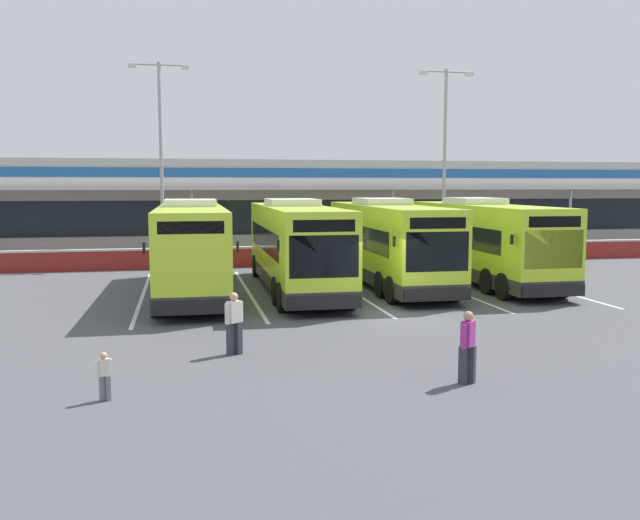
{
  "coord_description": "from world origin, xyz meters",
  "views": [
    {
      "loc": [
        -6.79,
        -21.09,
        4.36
      ],
      "look_at": [
        -1.82,
        3.0,
        1.6
      ],
      "focal_mm": 37.54,
      "sensor_mm": 36.0,
      "label": 1
    }
  ],
  "objects_px": {
    "pedestrian_near_bin": "(234,321)",
    "coach_bus_left_centre": "(296,248)",
    "coach_bus_right_centre": "(482,243)",
    "pedestrian_child": "(104,375)",
    "lamp_post_centre": "(445,152)",
    "pedestrian_approaching_bus": "(468,345)",
    "coach_bus_centre": "(387,244)",
    "coach_bus_leftmost": "(191,250)",
    "lamp_post_west": "(161,150)"
  },
  "relations": [
    {
      "from": "coach_bus_right_centre",
      "to": "pedestrian_child",
      "type": "relative_size",
      "value": 12.13
    },
    {
      "from": "pedestrian_child",
      "to": "pedestrian_approaching_bus",
      "type": "distance_m",
      "value": 7.72
    },
    {
      "from": "coach_bus_centre",
      "to": "coach_bus_right_centre",
      "type": "xyz_separation_m",
      "value": [
        4.45,
        -0.03,
        0.0
      ]
    },
    {
      "from": "coach_bus_right_centre",
      "to": "pedestrian_near_bin",
      "type": "bearing_deg",
      "value": -137.89
    },
    {
      "from": "lamp_post_centre",
      "to": "coach_bus_leftmost",
      "type": "bearing_deg",
      "value": -145.73
    },
    {
      "from": "coach_bus_leftmost",
      "to": "lamp_post_west",
      "type": "height_order",
      "value": "lamp_post_west"
    },
    {
      "from": "coach_bus_left_centre",
      "to": "coach_bus_right_centre",
      "type": "relative_size",
      "value": 1.0
    },
    {
      "from": "coach_bus_centre",
      "to": "lamp_post_centre",
      "type": "distance_m",
      "value": 12.08
    },
    {
      "from": "coach_bus_centre",
      "to": "lamp_post_west",
      "type": "bearing_deg",
      "value": 133.6
    },
    {
      "from": "coach_bus_right_centre",
      "to": "pedestrian_child",
      "type": "distance_m",
      "value": 20.46
    },
    {
      "from": "coach_bus_left_centre",
      "to": "coach_bus_leftmost",
      "type": "bearing_deg",
      "value": -179.6
    },
    {
      "from": "lamp_post_centre",
      "to": "lamp_post_west",
      "type": "bearing_deg",
      "value": 176.27
    },
    {
      "from": "coach_bus_left_centre",
      "to": "coach_bus_centre",
      "type": "distance_m",
      "value": 4.27
    },
    {
      "from": "coach_bus_left_centre",
      "to": "lamp_post_centre",
      "type": "bearing_deg",
      "value": 43.61
    },
    {
      "from": "lamp_post_west",
      "to": "lamp_post_centre",
      "type": "bearing_deg",
      "value": -3.73
    },
    {
      "from": "coach_bus_leftmost",
      "to": "coach_bus_centre",
      "type": "distance_m",
      "value": 8.47
    },
    {
      "from": "coach_bus_right_centre",
      "to": "coach_bus_left_centre",
      "type": "bearing_deg",
      "value": -175.1
    },
    {
      "from": "coach_bus_left_centre",
      "to": "pedestrian_approaching_bus",
      "type": "bearing_deg",
      "value": -83.63
    },
    {
      "from": "coach_bus_leftmost",
      "to": "pedestrian_approaching_bus",
      "type": "height_order",
      "value": "coach_bus_leftmost"
    },
    {
      "from": "pedestrian_child",
      "to": "pedestrian_approaching_bus",
      "type": "bearing_deg",
      "value": -2.74
    },
    {
      "from": "coach_bus_right_centre",
      "to": "pedestrian_approaching_bus",
      "type": "xyz_separation_m",
      "value": [
        -7.12,
        -14.41,
        -0.91
      ]
    },
    {
      "from": "pedestrian_child",
      "to": "lamp_post_west",
      "type": "bearing_deg",
      "value": 88.69
    },
    {
      "from": "pedestrian_near_bin",
      "to": "pedestrian_approaching_bus",
      "type": "bearing_deg",
      "value": -36.72
    },
    {
      "from": "pedestrian_near_bin",
      "to": "coach_bus_left_centre",
      "type": "bearing_deg",
      "value": 71.79
    },
    {
      "from": "coach_bus_left_centre",
      "to": "coach_bus_right_centre",
      "type": "xyz_separation_m",
      "value": [
        8.65,
        0.74,
        0.0
      ]
    },
    {
      "from": "pedestrian_child",
      "to": "lamp_post_centre",
      "type": "height_order",
      "value": "lamp_post_centre"
    },
    {
      "from": "coach_bus_centre",
      "to": "pedestrian_near_bin",
      "type": "height_order",
      "value": "coach_bus_centre"
    },
    {
      "from": "pedestrian_child",
      "to": "pedestrian_near_bin",
      "type": "distance_m",
      "value": 4.34
    },
    {
      "from": "coach_bus_left_centre",
      "to": "lamp_post_west",
      "type": "relative_size",
      "value": 1.11
    },
    {
      "from": "pedestrian_near_bin",
      "to": "lamp_post_centre",
      "type": "bearing_deg",
      "value": 55.44
    },
    {
      "from": "pedestrian_child",
      "to": "lamp_post_centre",
      "type": "bearing_deg",
      "value": 54.39
    },
    {
      "from": "pedestrian_child",
      "to": "coach_bus_centre",
      "type": "bearing_deg",
      "value": 53.6
    },
    {
      "from": "pedestrian_approaching_bus",
      "to": "lamp_post_centre",
      "type": "xyz_separation_m",
      "value": [
        9.01,
        23.7,
        5.42
      ]
    },
    {
      "from": "coach_bus_leftmost",
      "to": "pedestrian_near_bin",
      "type": "bearing_deg",
      "value": -84.76
    },
    {
      "from": "coach_bus_leftmost",
      "to": "coach_bus_left_centre",
      "type": "xyz_separation_m",
      "value": [
        4.23,
        0.03,
        0.0
      ]
    },
    {
      "from": "coach_bus_left_centre",
      "to": "coach_bus_centre",
      "type": "xyz_separation_m",
      "value": [
        4.2,
        0.78,
        0.0
      ]
    },
    {
      "from": "coach_bus_left_centre",
      "to": "lamp_post_west",
      "type": "bearing_deg",
      "value": 116.88
    },
    {
      "from": "coach_bus_left_centre",
      "to": "lamp_post_west",
      "type": "xyz_separation_m",
      "value": [
        -5.62,
        11.08,
        4.5
      ]
    },
    {
      "from": "coach_bus_centre",
      "to": "pedestrian_approaching_bus",
      "type": "xyz_separation_m",
      "value": [
        -2.67,
        -14.45,
        -0.91
      ]
    },
    {
      "from": "coach_bus_centre",
      "to": "pedestrian_child",
      "type": "relative_size",
      "value": 12.13
    },
    {
      "from": "coach_bus_centre",
      "to": "lamp_post_centre",
      "type": "xyz_separation_m",
      "value": [
        6.33,
        9.26,
        4.5
      ]
    },
    {
      "from": "coach_bus_left_centre",
      "to": "pedestrian_child",
      "type": "height_order",
      "value": "coach_bus_left_centre"
    },
    {
      "from": "coach_bus_leftmost",
      "to": "coach_bus_centre",
      "type": "bearing_deg",
      "value": 5.45
    },
    {
      "from": "coach_bus_left_centre",
      "to": "pedestrian_approaching_bus",
      "type": "xyz_separation_m",
      "value": [
        1.53,
        -13.67,
        -0.91
      ]
    },
    {
      "from": "coach_bus_centre",
      "to": "pedestrian_approaching_bus",
      "type": "distance_m",
      "value": 14.72
    },
    {
      "from": "pedestrian_approaching_bus",
      "to": "lamp_post_centre",
      "type": "relative_size",
      "value": 0.15
    },
    {
      "from": "pedestrian_child",
      "to": "pedestrian_approaching_bus",
      "type": "height_order",
      "value": "pedestrian_approaching_bus"
    },
    {
      "from": "coach_bus_left_centre",
      "to": "coach_bus_right_centre",
      "type": "distance_m",
      "value": 8.68
    },
    {
      "from": "coach_bus_left_centre",
      "to": "pedestrian_approaching_bus",
      "type": "distance_m",
      "value": 13.78
    },
    {
      "from": "coach_bus_left_centre",
      "to": "lamp_post_west",
      "type": "height_order",
      "value": "lamp_post_west"
    }
  ]
}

